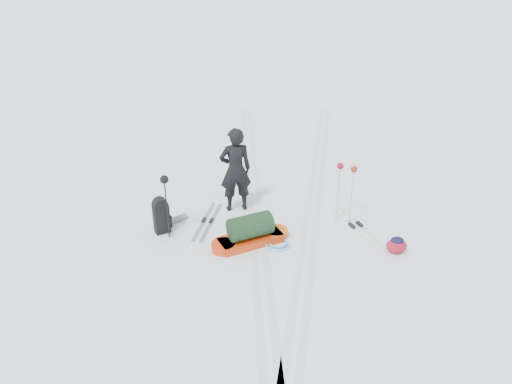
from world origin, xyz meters
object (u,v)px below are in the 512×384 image
at_px(skier, 235,170).
at_px(expedition_rucksack, 163,215).
at_px(pulk_sled, 250,233).
at_px(ski_poles_black, 165,187).

relative_size(skier, expedition_rucksack, 2.39).
xyz_separation_m(pulk_sled, ski_poles_black, (-1.74, 0.24, 0.92)).
relative_size(expedition_rucksack, ski_poles_black, 0.59).
xyz_separation_m(skier, ski_poles_black, (-1.36, -1.24, 0.17)).
distance_m(skier, ski_poles_black, 1.85).
relative_size(skier, pulk_sled, 1.15).
bearing_deg(expedition_rucksack, skier, 6.39).
bearing_deg(ski_poles_black, pulk_sled, 10.81).
distance_m(skier, pulk_sled, 1.71).
bearing_deg(ski_poles_black, skier, 61.19).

